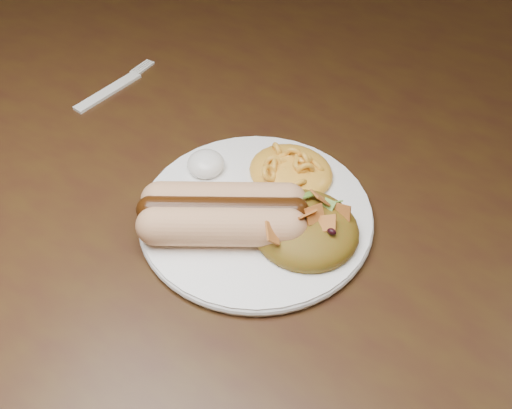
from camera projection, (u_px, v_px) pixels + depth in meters
The scene contains 8 objects.
floor at pixel (280, 394), 1.27m from camera, with size 4.00×4.00×0.00m, color #501D12.
table at pixel (294, 170), 0.80m from camera, with size 1.60×0.90×0.75m.
plate at pixel (256, 215), 0.60m from camera, with size 0.23×0.23×0.01m, color white.
hotdog at pixel (223, 213), 0.57m from camera, with size 0.13×0.13×0.04m.
mac_and_cheese at pixel (291, 162), 0.62m from camera, with size 0.09×0.08×0.03m, color yellow.
sour_cream at pixel (206, 161), 0.63m from camera, with size 0.04×0.04×0.02m, color white.
taco_salad at pixel (306, 222), 0.57m from camera, with size 0.11×0.10×0.05m.
fork at pixel (108, 92), 0.76m from camera, with size 0.02×0.16×0.00m, color white.
Camera 1 is at (0.28, -0.51, 1.20)m, focal length 42.00 mm.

